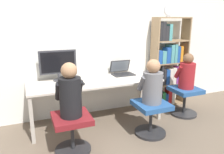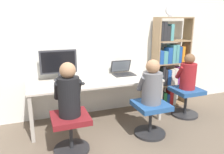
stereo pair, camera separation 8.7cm
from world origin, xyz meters
The scene contains 15 objects.
ground_plane centered at (0.00, 0.00, 0.00)m, with size 14.00×14.00×0.00m, color brown.
wall_back centered at (0.00, 0.77, 1.30)m, with size 10.00×0.05×2.60m.
desk centered at (0.00, 0.35, 0.64)m, with size 2.10×0.70×0.71m.
desktop_monitor centered at (-0.54, 0.58, 0.97)m, with size 0.58×0.19×0.49m.
laptop centered at (0.56, 0.57, 0.76)m, with size 0.38×0.32×0.24m.
keyboard centered at (-0.52, 0.21, 0.72)m, with size 0.42×0.17×0.03m.
computer_mouse_by_keyboard centered at (-0.25, 0.22, 0.72)m, with size 0.06×0.11×0.04m.
office_chair_left centered at (-0.55, -0.34, 0.31)m, with size 0.46×0.47×0.49m.
office_chair_right centered at (0.62, -0.33, 0.31)m, with size 0.46×0.47×0.49m.
person_at_monitor centered at (-0.55, -0.34, 0.80)m, with size 0.33×0.31×0.67m.
person_at_laptop centered at (0.62, -0.33, 0.77)m, with size 0.34×0.30×0.63m.
bookshelf centered at (1.48, 0.54, 0.78)m, with size 0.70×0.26×1.69m.
desk_clock centered at (1.41, 0.49, 1.81)m, with size 0.20×0.03×0.22m.
office_chair_side centered at (1.54, 0.04, 0.31)m, with size 0.46×0.47×0.49m.
person_near_shelf centered at (1.54, 0.04, 0.76)m, with size 0.32×0.29×0.61m.
Camera 2 is at (-0.92, -2.88, 1.66)m, focal length 35.00 mm.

